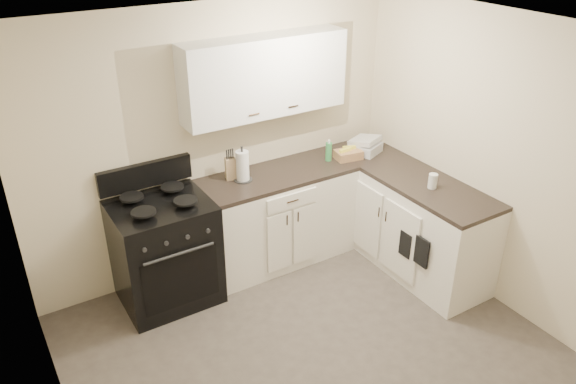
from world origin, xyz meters
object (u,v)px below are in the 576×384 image
wicker_basket (348,155)px  countertop_grill (366,148)px  stove (165,254)px  knife_block (231,169)px  paper_towel (243,166)px

wicker_basket → countertop_grill: (0.24, 0.03, 0.01)m
countertop_grill → stove: bearing=156.7°
knife_block → paper_towel: paper_towel is taller
paper_towel → countertop_grill: bearing=-3.8°
knife_block → countertop_grill: (1.43, -0.18, -0.05)m
stove → wicker_basket: (1.94, -0.05, 0.52)m
stove → wicker_basket: size_ratio=3.88×
stove → countertop_grill: countertop_grill is taller
paper_towel → countertop_grill: size_ratio=1.05×
stove → knife_block: size_ratio=4.91×
paper_towel → countertop_grill: (1.35, -0.09, -0.09)m
knife_block → countertop_grill: knife_block is taller
paper_towel → wicker_basket: (1.11, -0.12, -0.10)m
stove → paper_towel: paper_towel is taller
paper_towel → wicker_basket: 1.12m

